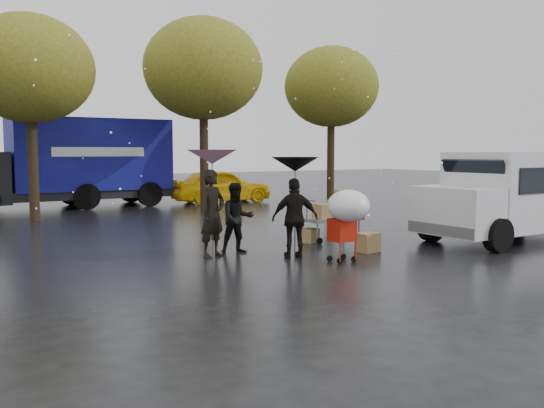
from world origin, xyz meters
TOP-DOWN VIEW (x-y plane):
  - ground at (0.00, 0.00)m, footprint 90.00×90.00m
  - person_pink at (-1.53, 1.28)m, footprint 0.79×0.67m
  - person_middle at (-0.89, 1.36)m, footprint 0.86×0.73m
  - person_black at (-0.15, 0.23)m, footprint 1.06×0.72m
  - umbrella_pink at (-1.53, 1.28)m, footprint 1.05×1.05m
  - umbrella_black at (-0.15, 0.23)m, footprint 0.99×0.99m
  - vendor_cart at (2.03, 1.66)m, footprint 1.52×0.80m
  - shopping_cart at (0.40, -0.80)m, footprint 0.84×0.84m
  - white_van at (5.81, -0.69)m, footprint 4.91×2.18m
  - blue_truck at (-1.50, 13.81)m, footprint 8.30×2.60m
  - box_ground_near at (1.62, -0.05)m, footprint 0.51×0.42m
  - box_ground_far at (1.35, 1.75)m, footprint 0.52×0.47m
  - yellow_taxi at (4.53, 12.54)m, footprint 4.45×2.15m
  - tree_row at (-0.47, 10.00)m, footprint 21.60×4.40m

SIDE VIEW (x-z plane):
  - ground at x=0.00m, z-range 0.00..0.00m
  - box_ground_far at x=1.35m, z-range 0.00..0.33m
  - box_ground_near at x=1.62m, z-range 0.00..0.42m
  - vendor_cart at x=2.03m, z-range 0.09..1.36m
  - yellow_taxi at x=4.53m, z-range 0.00..1.47m
  - person_middle at x=-0.89m, z-range 0.00..1.54m
  - person_black at x=-0.15m, z-range 0.00..1.67m
  - person_pink at x=-1.53m, z-range 0.00..1.84m
  - shopping_cart at x=0.40m, z-range 0.33..1.80m
  - white_van at x=5.81m, z-range 0.06..2.26m
  - blue_truck at x=-1.50m, z-range 0.01..3.51m
  - umbrella_black at x=-0.15m, z-range 0.90..3.00m
  - umbrella_pink at x=-1.53m, z-range 0.97..3.23m
  - tree_row at x=-0.47m, z-range 1.46..8.58m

